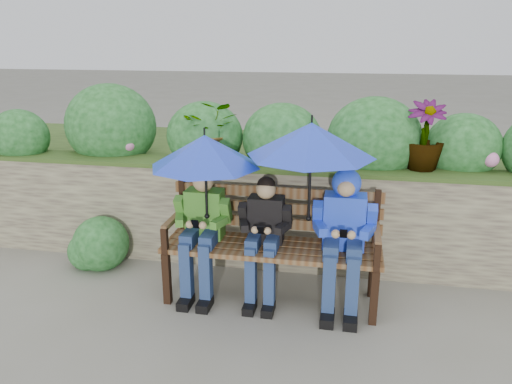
% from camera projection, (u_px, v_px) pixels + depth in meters
% --- Properties ---
extents(ground, '(60.00, 60.00, 0.00)m').
position_uv_depth(ground, '(254.00, 297.00, 4.43)').
color(ground, '#696759').
rests_on(ground, ground).
extents(garden_backdrop, '(8.00, 2.88, 1.79)m').
position_uv_depth(garden_backdrop, '(279.00, 183.00, 5.77)').
color(garden_backdrop, brown).
rests_on(garden_backdrop, ground).
extents(park_bench, '(1.86, 0.54, 0.98)m').
position_uv_depth(park_bench, '(273.00, 237.00, 4.31)').
color(park_bench, black).
rests_on(park_bench, ground).
extents(boy_left, '(0.48, 0.56, 1.14)m').
position_uv_depth(boy_left, '(202.00, 226.00, 4.32)').
color(boy_left, '#3A7027').
rests_on(boy_left, ground).
extents(boy_middle, '(0.45, 0.52, 1.09)m').
position_uv_depth(boy_middle, '(264.00, 232.00, 4.23)').
color(boy_middle, black).
rests_on(boy_middle, ground).
extents(boy_right, '(0.52, 0.63, 1.19)m').
position_uv_depth(boy_right, '(344.00, 228.00, 4.08)').
color(boy_right, blue).
rests_on(boy_right, ground).
extents(umbrella_left, '(0.93, 0.93, 0.79)m').
position_uv_depth(umbrella_left, '(205.00, 151.00, 4.09)').
color(umbrella_left, '#1C37C5').
rests_on(umbrella_left, ground).
extents(umbrella_right, '(1.04, 1.04, 0.88)m').
position_uv_depth(umbrella_right, '(311.00, 140.00, 3.95)').
color(umbrella_right, '#1C37C5').
rests_on(umbrella_right, ground).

